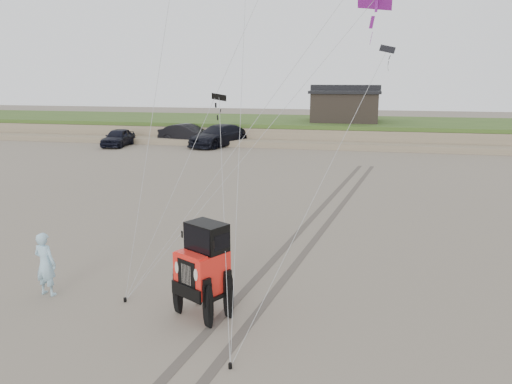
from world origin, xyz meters
TOP-DOWN VIEW (x-y plane):
  - ground at (0.00, 0.00)m, footprint 160.00×160.00m
  - dune_ridge at (0.00, 37.50)m, footprint 160.00×14.25m
  - cabin at (2.00, 37.00)m, footprint 6.40×5.40m
  - truck_a at (-16.74, 28.36)m, footprint 2.13×4.53m
  - truck_b at (-11.39, 30.99)m, footprint 5.52×2.92m
  - truck_c at (-8.29, 30.19)m, footprint 4.83×6.74m
  - jeep at (0.04, 0.19)m, footprint 4.48×5.57m
  - man at (-4.55, 0.46)m, footprint 0.71×0.52m
  - stake_main at (-2.25, 0.48)m, footprint 0.08×0.08m
  - stake_aux at (1.31, -1.95)m, footprint 0.08×0.08m
  - tire_tracks at (2.00, 8.00)m, footprint 5.22×29.74m

SIDE VIEW (x-z plane):
  - ground at x=0.00m, z-range 0.00..0.00m
  - tire_tracks at x=2.00m, z-range 0.00..0.01m
  - stake_main at x=-2.25m, z-range 0.00..0.12m
  - stake_aux at x=1.31m, z-range 0.00..0.12m
  - truck_a at x=-16.74m, z-range 0.00..1.50m
  - dune_ridge at x=0.00m, z-range -0.04..1.68m
  - truck_b at x=-11.39m, z-range 0.00..1.73m
  - man at x=-4.55m, z-range 0.00..1.79m
  - truck_c at x=-8.29m, z-range 0.00..1.81m
  - jeep at x=0.04m, z-range 0.00..1.92m
  - cabin at x=2.00m, z-range 1.56..4.91m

